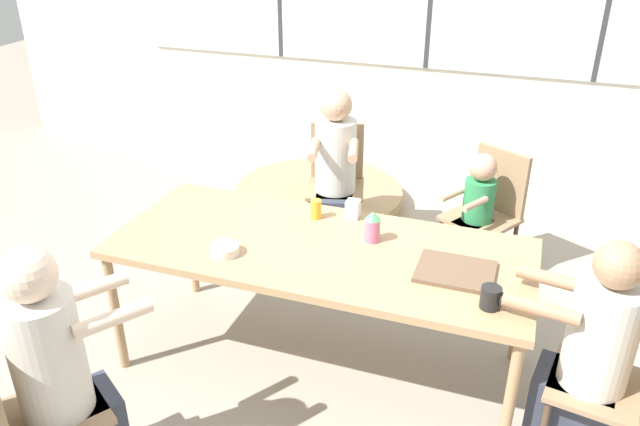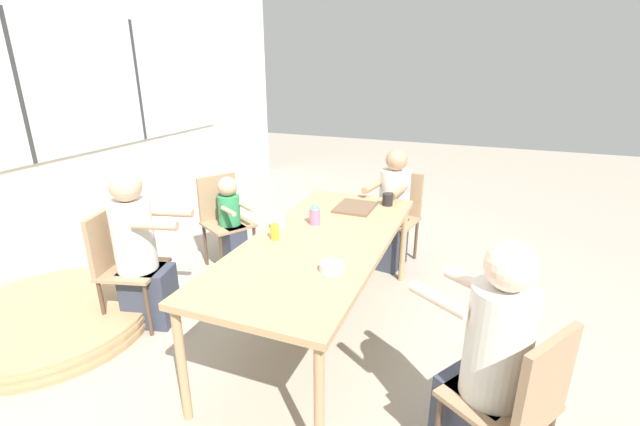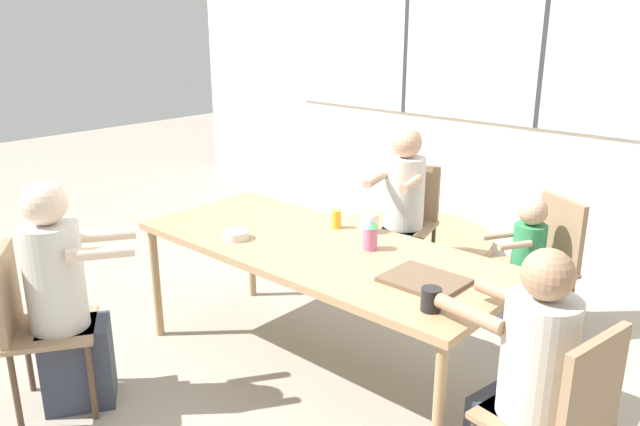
{
  "view_description": "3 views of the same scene",
  "coord_description": "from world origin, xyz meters",
  "px_view_note": "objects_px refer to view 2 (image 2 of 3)",
  "views": [
    {
      "loc": [
        0.91,
        -2.55,
        2.28
      ],
      "look_at": [
        0.0,
        0.0,
        0.92
      ],
      "focal_mm": 35.0,
      "sensor_mm": 36.0,
      "label": 1
    },
    {
      "loc": [
        -2.44,
        -0.96,
        1.85
      ],
      "look_at": [
        0.0,
        0.0,
        0.92
      ],
      "focal_mm": 24.0,
      "sensor_mm": 36.0,
      "label": 2
    },
    {
      "loc": [
        2.08,
        -2.3,
        1.91
      ],
      "look_at": [
        0.0,
        0.0,
        0.92
      ],
      "focal_mm": 35.0,
      "sensor_mm": 36.0,
      "label": 3
    }
  ],
  "objects_px": {
    "chair_for_woman_green_shirt": "(520,398)",
    "person_woman_green_shirt": "(487,369)",
    "person_toddler": "(232,226)",
    "sippy_cup": "(315,213)",
    "person_man_blue_shirt": "(140,256)",
    "person_man_teal_shirt": "(392,214)",
    "juice_glass": "(275,232)",
    "coffee_mug": "(388,199)",
    "milk_carton_small": "(278,221)",
    "chair_for_toddler": "(223,213)",
    "folded_table_stack": "(52,319)",
    "chair_for_man_teal_shirt": "(399,209)",
    "chair_for_man_blue_shirt": "(120,258)",
    "bowl_white_shallow": "(332,267)"
  },
  "relations": [
    {
      "from": "chair_for_woman_green_shirt",
      "to": "person_woman_green_shirt",
      "type": "xyz_separation_m",
      "value": [
        0.09,
        0.13,
        0.04
      ]
    },
    {
      "from": "person_man_blue_shirt",
      "to": "person_man_teal_shirt",
      "type": "relative_size",
      "value": 1.05
    },
    {
      "from": "person_toddler",
      "to": "sippy_cup",
      "type": "bearing_deg",
      "value": 97.18
    },
    {
      "from": "chair_for_man_blue_shirt",
      "to": "chair_for_woman_green_shirt",
      "type": "bearing_deg",
      "value": 66.02
    },
    {
      "from": "chair_for_man_teal_shirt",
      "to": "person_woman_green_shirt",
      "type": "relative_size",
      "value": 0.73
    },
    {
      "from": "person_man_blue_shirt",
      "to": "coffee_mug",
      "type": "relative_size",
      "value": 11.79
    },
    {
      "from": "chair_for_woman_green_shirt",
      "to": "sippy_cup",
      "type": "height_order",
      "value": "sippy_cup"
    },
    {
      "from": "juice_glass",
      "to": "milk_carton_small",
      "type": "relative_size",
      "value": 1.05
    },
    {
      "from": "chair_for_man_blue_shirt",
      "to": "milk_carton_small",
      "type": "distance_m",
      "value": 1.18
    },
    {
      "from": "chair_for_toddler",
      "to": "person_man_blue_shirt",
      "type": "bearing_deg",
      "value": 30.53
    },
    {
      "from": "person_woman_green_shirt",
      "to": "person_man_blue_shirt",
      "type": "xyz_separation_m",
      "value": [
        0.37,
        2.34,
        -0.01
      ]
    },
    {
      "from": "sippy_cup",
      "to": "folded_table_stack",
      "type": "height_order",
      "value": "sippy_cup"
    },
    {
      "from": "chair_for_woman_green_shirt",
      "to": "juice_glass",
      "type": "height_order",
      "value": "chair_for_woman_green_shirt"
    },
    {
      "from": "chair_for_toddler",
      "to": "person_man_blue_shirt",
      "type": "height_order",
      "value": "person_man_blue_shirt"
    },
    {
      "from": "person_toddler",
      "to": "milk_carton_small",
      "type": "bearing_deg",
      "value": 83.2
    },
    {
      "from": "person_man_teal_shirt",
      "to": "folded_table_stack",
      "type": "relative_size",
      "value": 0.8
    },
    {
      "from": "coffee_mug",
      "to": "sippy_cup",
      "type": "distance_m",
      "value": 0.74
    },
    {
      "from": "person_man_blue_shirt",
      "to": "coffee_mug",
      "type": "distance_m",
      "value": 1.94
    },
    {
      "from": "person_man_blue_shirt",
      "to": "person_man_teal_shirt",
      "type": "distance_m",
      "value": 2.18
    },
    {
      "from": "chair_for_toddler",
      "to": "person_woman_green_shirt",
      "type": "bearing_deg",
      "value": 88.54
    },
    {
      "from": "person_man_blue_shirt",
      "to": "milk_carton_small",
      "type": "distance_m",
      "value": 1.02
    },
    {
      "from": "sippy_cup",
      "to": "juice_glass",
      "type": "distance_m",
      "value": 0.38
    },
    {
      "from": "person_toddler",
      "to": "folded_table_stack",
      "type": "distance_m",
      "value": 1.54
    },
    {
      "from": "chair_for_toddler",
      "to": "sippy_cup",
      "type": "bearing_deg",
      "value": 96.28
    },
    {
      "from": "chair_for_woman_green_shirt",
      "to": "chair_for_man_teal_shirt",
      "type": "distance_m",
      "value": 2.43
    },
    {
      "from": "person_woman_green_shirt",
      "to": "milk_carton_small",
      "type": "height_order",
      "value": "person_woman_green_shirt"
    },
    {
      "from": "chair_for_toddler",
      "to": "milk_carton_small",
      "type": "distance_m",
      "value": 1.16
    },
    {
      "from": "sippy_cup",
      "to": "juice_glass",
      "type": "height_order",
      "value": "sippy_cup"
    },
    {
      "from": "chair_for_man_teal_shirt",
      "to": "milk_carton_small",
      "type": "bearing_deg",
      "value": 76.39
    },
    {
      "from": "chair_for_man_teal_shirt",
      "to": "sippy_cup",
      "type": "xyz_separation_m",
      "value": [
        -1.2,
        0.38,
        0.31
      ]
    },
    {
      "from": "folded_table_stack",
      "to": "sippy_cup",
      "type": "bearing_deg",
      "value": -62.19
    },
    {
      "from": "chair_for_woman_green_shirt",
      "to": "person_woman_green_shirt",
      "type": "distance_m",
      "value": 0.17
    },
    {
      "from": "chair_for_woman_green_shirt",
      "to": "person_man_blue_shirt",
      "type": "relative_size",
      "value": 0.74
    },
    {
      "from": "person_toddler",
      "to": "folded_table_stack",
      "type": "bearing_deg",
      "value": 1.5
    },
    {
      "from": "juice_glass",
      "to": "milk_carton_small",
      "type": "height_order",
      "value": "juice_glass"
    },
    {
      "from": "person_man_blue_shirt",
      "to": "person_toddler",
      "type": "distance_m",
      "value": 1.0
    },
    {
      "from": "chair_for_woman_green_shirt",
      "to": "person_man_teal_shirt",
      "type": "relative_size",
      "value": 0.77
    },
    {
      "from": "chair_for_man_blue_shirt",
      "to": "bowl_white_shallow",
      "type": "bearing_deg",
      "value": 73.93
    },
    {
      "from": "chair_for_man_teal_shirt",
      "to": "coffee_mug",
      "type": "bearing_deg",
      "value": 101.01
    },
    {
      "from": "chair_for_man_blue_shirt",
      "to": "person_man_blue_shirt",
      "type": "height_order",
      "value": "person_man_blue_shirt"
    },
    {
      "from": "chair_for_man_teal_shirt",
      "to": "person_man_blue_shirt",
      "type": "bearing_deg",
      "value": 59.46
    },
    {
      "from": "chair_for_woman_green_shirt",
      "to": "folded_table_stack",
      "type": "distance_m",
      "value": 3.1
    },
    {
      "from": "person_man_teal_shirt",
      "to": "sippy_cup",
      "type": "relative_size",
      "value": 6.84
    },
    {
      "from": "juice_glass",
      "to": "folded_table_stack",
      "type": "bearing_deg",
      "value": 109.34
    },
    {
      "from": "chair_for_man_blue_shirt",
      "to": "person_man_blue_shirt",
      "type": "distance_m",
      "value": 0.16
    },
    {
      "from": "coffee_mug",
      "to": "bowl_white_shallow",
      "type": "relative_size",
      "value": 0.69
    },
    {
      "from": "person_man_blue_shirt",
      "to": "folded_table_stack",
      "type": "relative_size",
      "value": 0.83
    },
    {
      "from": "chair_for_man_teal_shirt",
      "to": "juice_glass",
      "type": "bearing_deg",
      "value": 81.26
    },
    {
      "from": "coffee_mug",
      "to": "sippy_cup",
      "type": "relative_size",
      "value": 0.61
    },
    {
      "from": "person_man_teal_shirt",
      "to": "chair_for_man_blue_shirt",
      "type": "bearing_deg",
      "value": 55.12
    }
  ]
}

